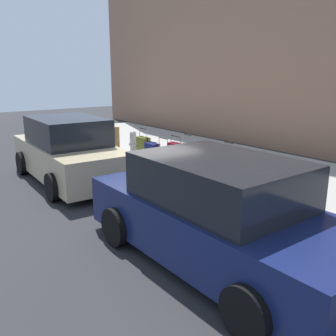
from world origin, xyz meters
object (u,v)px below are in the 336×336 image
suitcase_maroon_0 (273,188)px  parked_car_navy_0 (217,215)px  suitcase_silver_6 (188,160)px  parked_car_beige_1 (69,152)px  suitcase_maroon_7 (176,156)px  suitcase_red_1 (256,182)px  bollard_post (117,140)px  suitcase_navy_2 (241,179)px  suitcase_navy_9 (152,153)px  fire_hydrant (133,143)px  suitcase_teal_4 (213,170)px  suitcase_olive_10 (143,148)px  suitcase_olive_3 (228,171)px  suitcase_black_5 (201,166)px  suitcase_red_8 (163,158)px

suitcase_maroon_0 → parked_car_navy_0: 2.74m
suitcase_silver_6 → parked_car_beige_1: size_ratio=0.24×
suitcase_maroon_7 → parked_car_beige_1: 2.86m
suitcase_maroon_0 → suitcase_silver_6: (2.76, -0.02, 0.10)m
suitcase_red_1 → bollard_post: 5.80m
suitcase_maroon_0 → bollard_post: size_ratio=0.89×
suitcase_navy_2 → suitcase_maroon_7: 2.36m
suitcase_navy_9 → fire_hydrant: 1.18m
suitcase_navy_2 → suitcase_teal_4: suitcase_navy_2 is taller
suitcase_olive_10 → parked_car_navy_0: (-5.79, 2.55, 0.26)m
suitcase_olive_3 → parked_car_beige_1: size_ratio=0.24×
suitcase_olive_10 → parked_car_navy_0: parked_car_navy_0 is taller
suitcase_teal_4 → suitcase_black_5: size_ratio=0.75×
suitcase_black_5 → suitcase_maroon_7: bearing=3.7°
fire_hydrant → bollard_post: size_ratio=0.95×
suitcase_red_1 → suitcase_olive_10: bearing=0.4°
suitcase_navy_9 → suitcase_navy_2: bearing=-178.5°
suitcase_olive_3 → suitcase_silver_6: (1.41, 0.05, 0.01)m
bollard_post → suitcase_maroon_0: bearing=-178.9°
suitcase_navy_2 → parked_car_beige_1: parked_car_beige_1 is taller
bollard_post → suitcase_navy_9: bearing=-177.5°
bollard_post → suitcase_black_5: bearing=-177.1°
suitcase_navy_2 → suitcase_red_8: size_ratio=0.92×
suitcase_teal_4 → suitcase_black_5: bearing=-2.5°
suitcase_red_1 → parked_car_beige_1: bearing=32.5°
suitcase_olive_3 → suitcase_maroon_0: bearing=177.1°
suitcase_olive_10 → parked_car_beige_1: bearing=97.6°
parked_car_navy_0 → suitcase_maroon_7: bearing=-31.4°
suitcase_red_8 → suitcase_red_1: bearing=-179.2°
suitcase_navy_9 → suitcase_black_5: bearing=-176.7°
suitcase_maroon_0 → suitcase_olive_10: size_ratio=0.78×
suitcase_red_8 → parked_car_beige_1: bearing=74.3°
suitcase_red_8 → fire_hydrant: bearing=-1.8°
suitcase_olive_3 → parked_car_beige_1: 4.11m
suitcase_red_8 → parked_car_navy_0: size_ratio=0.18×
suitcase_silver_6 → suitcase_maroon_7: suitcase_silver_6 is taller
suitcase_navy_2 → suitcase_red_8: 2.89m
suitcase_silver_6 → suitcase_navy_9: suitcase_silver_6 is taller
fire_hydrant → suitcase_teal_4: bearing=-179.6°
bollard_post → suitcase_teal_4: bearing=-177.7°
suitcase_teal_4 → suitcase_maroon_7: 1.45m
fire_hydrant → bollard_post: (0.76, 0.15, 0.00)m
fire_hydrant → parked_car_navy_0: (-6.43, 2.58, 0.18)m
suitcase_black_5 → bollard_post: bearing=2.9°
suitcase_red_1 → suitcase_olive_10: 4.39m
suitcase_olive_3 → suitcase_maroon_7: size_ratio=1.10×
suitcase_navy_2 → suitcase_maroon_0: bearing=176.7°
suitcase_maroon_0 → suitcase_maroon_7: (3.27, -0.02, 0.09)m
suitcase_navy_9 → parked_car_navy_0: 5.84m
suitcase_navy_9 → suitcase_red_8: bearing=-178.4°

